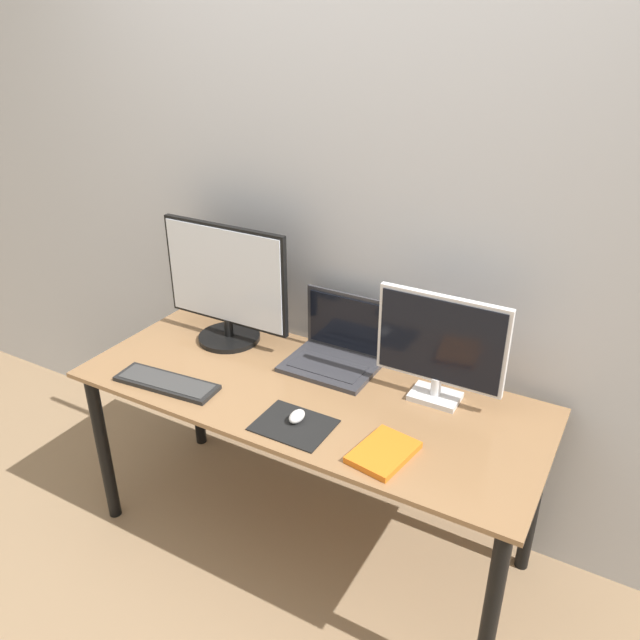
% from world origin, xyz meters
% --- Properties ---
extents(ground_plane, '(12.00, 12.00, 0.00)m').
position_xyz_m(ground_plane, '(0.00, 0.00, 0.00)').
color(ground_plane, '#8C7051').
extents(wall_back, '(7.00, 0.05, 2.50)m').
position_xyz_m(wall_back, '(0.00, 0.75, 1.25)').
color(wall_back, silver).
rests_on(wall_back, ground_plane).
extents(desk, '(1.69, 0.69, 0.72)m').
position_xyz_m(desk, '(0.00, 0.34, 0.62)').
color(desk, olive).
rests_on(desk, ground_plane).
extents(monitor_left, '(0.56, 0.25, 0.49)m').
position_xyz_m(monitor_left, '(-0.47, 0.52, 0.96)').
color(monitor_left, black).
rests_on(monitor_left, desk).
extents(monitor_right, '(0.45, 0.12, 0.39)m').
position_xyz_m(monitor_right, '(0.42, 0.52, 0.93)').
color(monitor_right, silver).
rests_on(monitor_right, desk).
extents(laptop, '(0.34, 0.26, 0.26)m').
position_xyz_m(laptop, '(0.00, 0.57, 0.78)').
color(laptop, '#333338').
rests_on(laptop, desk).
extents(keyboard, '(0.40, 0.16, 0.02)m').
position_xyz_m(keyboard, '(-0.46, 0.12, 0.73)').
color(keyboard, black).
rests_on(keyboard, desk).
extents(mousepad, '(0.25, 0.19, 0.00)m').
position_xyz_m(mousepad, '(0.07, 0.14, 0.72)').
color(mousepad, black).
rests_on(mousepad, desk).
extents(mouse, '(0.04, 0.07, 0.04)m').
position_xyz_m(mouse, '(0.07, 0.16, 0.74)').
color(mouse, silver).
rests_on(mouse, mousepad).
extents(book, '(0.18, 0.23, 0.02)m').
position_xyz_m(book, '(0.39, 0.15, 0.73)').
color(book, orange).
rests_on(book, desk).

